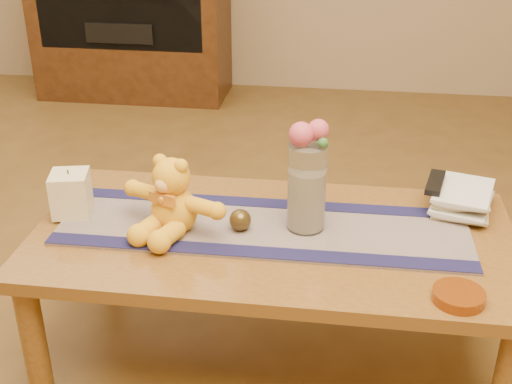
# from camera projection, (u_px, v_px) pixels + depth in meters

# --- Properties ---
(floor) EXTENTS (5.50, 5.50, 0.00)m
(floor) POSITION_uv_depth(u_px,v_px,m) (271.00, 354.00, 2.15)
(floor) COLOR brown
(floor) RESTS_ON ground
(coffee_table_top) EXTENTS (1.40, 0.70, 0.04)m
(coffee_table_top) POSITION_uv_depth(u_px,v_px,m) (273.00, 239.00, 1.96)
(coffee_table_top) COLOR brown
(coffee_table_top) RESTS_ON floor
(table_leg_fl) EXTENTS (0.07, 0.07, 0.41)m
(table_leg_fl) POSITION_uv_depth(u_px,v_px,m) (34.00, 344.00, 1.88)
(table_leg_fl) COLOR brown
(table_leg_fl) RESTS_ON floor
(table_leg_bl) EXTENTS (0.07, 0.07, 0.41)m
(table_leg_bl) POSITION_uv_depth(u_px,v_px,m) (104.00, 239.00, 2.39)
(table_leg_bl) COLOR brown
(table_leg_bl) RESTS_ON floor
(table_leg_br) EXTENTS (0.07, 0.07, 0.41)m
(table_leg_br) POSITION_uv_depth(u_px,v_px,m) (472.00, 266.00, 2.24)
(table_leg_br) COLOR brown
(table_leg_br) RESTS_ON floor
(persian_runner) EXTENTS (1.20, 0.36, 0.01)m
(persian_runner) POSITION_uv_depth(u_px,v_px,m) (263.00, 227.00, 1.97)
(persian_runner) COLOR #191E46
(persian_runner) RESTS_ON coffee_table_top
(runner_border_near) EXTENTS (1.20, 0.07, 0.00)m
(runner_border_near) POSITION_uv_depth(u_px,v_px,m) (257.00, 252.00, 1.84)
(runner_border_near) COLOR #16153F
(runner_border_near) RESTS_ON persian_runner
(runner_border_far) EXTENTS (1.20, 0.07, 0.00)m
(runner_border_far) POSITION_uv_depth(u_px,v_px,m) (269.00, 203.00, 2.09)
(runner_border_far) COLOR #16153F
(runner_border_far) RESTS_ON persian_runner
(teddy_bear) EXTENTS (0.39, 0.36, 0.22)m
(teddy_bear) POSITION_uv_depth(u_px,v_px,m) (173.00, 195.00, 1.91)
(teddy_bear) COLOR gold
(teddy_bear) RESTS_ON persian_runner
(pillar_candle) EXTENTS (0.13, 0.13, 0.13)m
(pillar_candle) POSITION_uv_depth(u_px,v_px,m) (71.00, 193.00, 2.01)
(pillar_candle) COLOR beige
(pillar_candle) RESTS_ON persian_runner
(candle_wick) EXTENTS (0.00, 0.00, 0.01)m
(candle_wick) POSITION_uv_depth(u_px,v_px,m) (68.00, 172.00, 1.98)
(candle_wick) COLOR black
(candle_wick) RESTS_ON pillar_candle
(glass_vase) EXTENTS (0.11, 0.11, 0.26)m
(glass_vase) POSITION_uv_depth(u_px,v_px,m) (307.00, 187.00, 1.90)
(glass_vase) COLOR silver
(glass_vase) RESTS_ON persian_runner
(potpourri_fill) EXTENTS (0.09, 0.09, 0.18)m
(potpourri_fill) POSITION_uv_depth(u_px,v_px,m) (306.00, 200.00, 1.92)
(potpourri_fill) COLOR beige
(potpourri_fill) RESTS_ON glass_vase
(rose_left) EXTENTS (0.07, 0.07, 0.07)m
(rose_left) POSITION_uv_depth(u_px,v_px,m) (301.00, 134.00, 1.82)
(rose_left) COLOR #C14459
(rose_left) RESTS_ON glass_vase
(rose_right) EXTENTS (0.06, 0.06, 0.06)m
(rose_right) POSITION_uv_depth(u_px,v_px,m) (318.00, 130.00, 1.83)
(rose_right) COLOR #C14459
(rose_right) RESTS_ON glass_vase
(blue_flower_back) EXTENTS (0.04, 0.04, 0.04)m
(blue_flower_back) POSITION_uv_depth(u_px,v_px,m) (313.00, 131.00, 1.86)
(blue_flower_back) COLOR #4F5CAC
(blue_flower_back) RESTS_ON glass_vase
(blue_flower_side) EXTENTS (0.04, 0.04, 0.04)m
(blue_flower_side) POSITION_uv_depth(u_px,v_px,m) (298.00, 135.00, 1.86)
(blue_flower_side) COLOR #4F5CAC
(blue_flower_side) RESTS_ON glass_vase
(leaf_sprig) EXTENTS (0.03, 0.03, 0.03)m
(leaf_sprig) POSITION_uv_depth(u_px,v_px,m) (323.00, 143.00, 1.81)
(leaf_sprig) COLOR #33662D
(leaf_sprig) RESTS_ON glass_vase
(bronze_ball) EXTENTS (0.07, 0.07, 0.06)m
(bronze_ball) POSITION_uv_depth(u_px,v_px,m) (240.00, 220.00, 1.93)
(bronze_ball) COLOR #4A3918
(bronze_ball) RESTS_ON persian_runner
(book_bottom) EXTENTS (0.20, 0.25, 0.02)m
(book_bottom) POSITION_uv_depth(u_px,v_px,m) (433.00, 203.00, 2.09)
(book_bottom) COLOR beige
(book_bottom) RESTS_ON coffee_table_top
(book_lower) EXTENTS (0.22, 0.26, 0.02)m
(book_lower) POSITION_uv_depth(u_px,v_px,m) (435.00, 198.00, 2.08)
(book_lower) COLOR beige
(book_lower) RESTS_ON book_bottom
(book_upper) EXTENTS (0.19, 0.24, 0.02)m
(book_upper) POSITION_uv_depth(u_px,v_px,m) (432.00, 191.00, 2.08)
(book_upper) COLOR beige
(book_upper) RESTS_ON book_lower
(book_top) EXTENTS (0.22, 0.26, 0.02)m
(book_top) POSITION_uv_depth(u_px,v_px,m) (436.00, 187.00, 2.07)
(book_top) COLOR beige
(book_top) RESTS_ON book_upper
(tv_remote) EXTENTS (0.08, 0.17, 0.02)m
(tv_remote) POSITION_uv_depth(u_px,v_px,m) (435.00, 183.00, 2.05)
(tv_remote) COLOR black
(tv_remote) RESTS_ON book_top
(amber_dish) EXTENTS (0.14, 0.14, 0.03)m
(amber_dish) POSITION_uv_depth(u_px,v_px,m) (459.00, 296.00, 1.65)
(amber_dish) COLOR #BF5914
(amber_dish) RESTS_ON coffee_table_top
(media_cabinet) EXTENTS (1.20, 0.50, 1.10)m
(media_cabinet) POSITION_uv_depth(u_px,v_px,m) (131.00, 10.00, 4.24)
(media_cabinet) COLOR #331A0B
(media_cabinet) RESTS_ON floor
(stereo_lower) EXTENTS (0.42, 0.28, 0.12)m
(stereo_lower) POSITION_uv_depth(u_px,v_px,m) (126.00, 29.00, 4.17)
(stereo_lower) COLOR black
(stereo_lower) RESTS_ON media_cabinet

